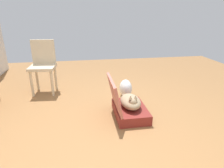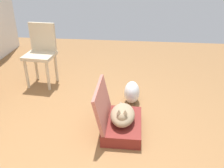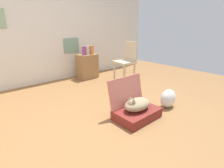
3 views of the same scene
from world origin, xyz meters
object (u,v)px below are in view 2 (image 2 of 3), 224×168
Objects in this scene: plastic_bag_white at (132,92)px; chair at (41,51)px; suitcase_base at (122,126)px; cat at (122,115)px.

chair is at bearing 71.75° from plastic_bag_white.
suitcase_base is 0.69m from plastic_bag_white.
suitcase_base is 1.25× the size of cat.
cat is 1.81m from chair.
chair reaches higher than suitcase_base.
chair is at bearing 49.38° from cat.
cat is at bearing 177.84° from suitcase_base.
cat is 0.69m from plastic_bag_white.
plastic_bag_white is 0.33× the size of chair.
chair is (0.47, 1.44, 0.38)m from plastic_bag_white.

